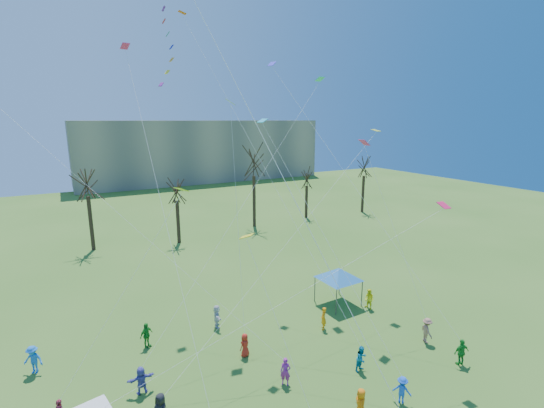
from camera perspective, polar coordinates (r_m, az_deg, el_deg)
distant_building at (r=98.70m, az=-10.47°, el=7.91°), size 60.00×14.00×15.00m
bare_tree_row at (r=49.31m, az=-15.48°, el=2.77°), size 70.56×7.69×11.53m
big_box_kite at (r=18.92m, az=-14.38°, el=25.24°), size 4.11×6.21×24.25m
canopy_tent_blue at (r=32.35m, az=10.01°, el=-10.27°), size 4.25×4.25×3.19m
festival_crowd at (r=24.17m, az=-4.07°, el=-23.70°), size 24.97×14.06×1.84m
small_kites_aloft at (r=25.03m, az=-3.85°, el=9.30°), size 29.23×18.66×32.28m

